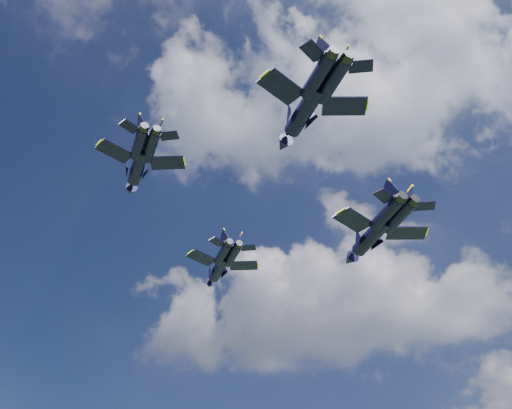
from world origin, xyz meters
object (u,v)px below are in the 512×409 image
(jet_right, at_px, (370,237))
(jet_slot, at_px, (303,113))
(jet_left, at_px, (138,168))
(jet_lead, at_px, (218,269))

(jet_right, distance_m, jet_slot, 24.91)
(jet_right, bearing_deg, jet_slot, -136.25)
(jet_right, bearing_deg, jet_left, -177.36)
(jet_left, relative_size, jet_slot, 0.85)
(jet_right, relative_size, jet_slot, 1.08)
(jet_left, bearing_deg, jet_slot, -44.06)
(jet_left, xyz_separation_m, jet_right, (25.39, 21.48, -1.16))
(jet_slot, bearing_deg, jet_lead, 88.52)
(jet_lead, bearing_deg, jet_right, -38.03)
(jet_lead, xyz_separation_m, jet_slot, (18.76, -25.40, 2.24))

